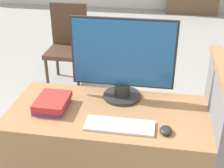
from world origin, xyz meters
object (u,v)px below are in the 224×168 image
keyboard (120,126)px  book_stack (52,103)px  monitor (123,61)px  far_chair (67,42)px  mouse (166,130)px

keyboard → book_stack: book_stack is taller
monitor → far_chair: size_ratio=0.68×
monitor → mouse: monitor is taller
monitor → keyboard: bearing=-84.5°
monitor → keyboard: size_ratio=1.66×
far_chair → book_stack: bearing=-115.1°
monitor → mouse: size_ratio=7.69×
keyboard → mouse: 0.26m
monitor → keyboard: 0.42m
book_stack → monitor: bearing=26.7°
book_stack → far_chair: 1.95m
monitor → mouse: bearing=-50.4°
monitor → far_chair: 1.96m
keyboard → far_chair: size_ratio=0.41×
keyboard → mouse: (0.26, -0.01, 0.01)m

